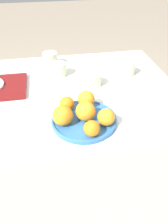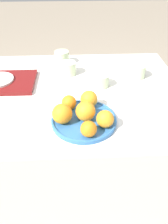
{
  "view_description": "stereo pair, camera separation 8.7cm",
  "coord_description": "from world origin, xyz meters",
  "px_view_note": "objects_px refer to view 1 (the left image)",
  "views": [
    {
      "loc": [
        -0.04,
        -0.92,
        1.33
      ],
      "look_at": [
        0.07,
        -0.24,
        0.8
      ],
      "focal_mm": 35.0,
      "sensor_mm": 36.0,
      "label": 1
    },
    {
      "loc": [
        0.04,
        -0.93,
        1.33
      ],
      "look_at": [
        0.07,
        -0.24,
        0.8
      ],
      "focal_mm": 35.0,
      "sensor_mm": 36.0,
      "label": 2
    }
  ],
  "objects_px": {
    "orange_5": "(67,104)",
    "cup_2": "(50,59)",
    "orange_2": "(106,117)",
    "cup_0": "(59,69)",
    "napkin": "(131,92)",
    "cup_3": "(127,68)",
    "cup_1": "(94,80)",
    "fruit_platter": "(84,120)",
    "orange_1": "(86,99)",
    "orange_4": "(92,128)",
    "orange_3": "(63,115)",
    "orange_0": "(86,111)"
  },
  "relations": [
    {
      "from": "napkin",
      "to": "orange_2",
      "type": "bearing_deg",
      "value": -130.24
    },
    {
      "from": "orange_1",
      "to": "cup_3",
      "type": "relative_size",
      "value": 0.85
    },
    {
      "from": "fruit_platter",
      "to": "cup_0",
      "type": "distance_m",
      "value": 0.42
    },
    {
      "from": "orange_2",
      "to": "cup_1",
      "type": "bearing_deg",
      "value": 86.46
    },
    {
      "from": "orange_3",
      "to": "orange_4",
      "type": "xyz_separation_m",
      "value": [
        0.1,
        -0.08,
        -0.01
      ]
    },
    {
      "from": "napkin",
      "to": "cup_0",
      "type": "bearing_deg",
      "value": 143.5
    },
    {
      "from": "orange_1",
      "to": "cup_1",
      "type": "bearing_deg",
      "value": 68.84
    },
    {
      "from": "cup_1",
      "to": "orange_3",
      "type": "bearing_deg",
      "value": -122.55
    },
    {
      "from": "cup_2",
      "to": "cup_1",
      "type": "bearing_deg",
      "value": -53.06
    },
    {
      "from": "fruit_platter",
      "to": "cup_2",
      "type": "height_order",
      "value": "cup_2"
    },
    {
      "from": "napkin",
      "to": "cup_3",
      "type": "bearing_deg",
      "value": 77.52
    },
    {
      "from": "orange_2",
      "to": "cup_3",
      "type": "distance_m",
      "value": 0.47
    },
    {
      "from": "orange_0",
      "to": "cup_3",
      "type": "bearing_deg",
      "value": 50.71
    },
    {
      "from": "orange_2",
      "to": "cup_1",
      "type": "relative_size",
      "value": 0.86
    },
    {
      "from": "cup_1",
      "to": "cup_3",
      "type": "height_order",
      "value": "cup_3"
    },
    {
      "from": "fruit_platter",
      "to": "cup_2",
      "type": "relative_size",
      "value": 3.16
    },
    {
      "from": "cup_3",
      "to": "orange_1",
      "type": "bearing_deg",
      "value": -135.22
    },
    {
      "from": "orange_0",
      "to": "orange_2",
      "type": "bearing_deg",
      "value": -31.45
    },
    {
      "from": "orange_1",
      "to": "napkin",
      "type": "distance_m",
      "value": 0.26
    },
    {
      "from": "orange_4",
      "to": "cup_0",
      "type": "bearing_deg",
      "value": 98.79
    },
    {
      "from": "fruit_platter",
      "to": "orange_1",
      "type": "bearing_deg",
      "value": 73.9
    },
    {
      "from": "fruit_platter",
      "to": "cup_1",
      "type": "distance_m",
      "value": 0.3
    },
    {
      "from": "orange_4",
      "to": "orange_5",
      "type": "xyz_separation_m",
      "value": [
        -0.07,
        0.17,
        0.0
      ]
    },
    {
      "from": "orange_5",
      "to": "cup_3",
      "type": "bearing_deg",
      "value": 38.46
    },
    {
      "from": "orange_4",
      "to": "cup_2",
      "type": "height_order",
      "value": "cup_2"
    },
    {
      "from": "fruit_platter",
      "to": "orange_3",
      "type": "distance_m",
      "value": 0.1
    },
    {
      "from": "orange_4",
      "to": "napkin",
      "type": "xyz_separation_m",
      "value": [
        0.25,
        0.27,
        -0.04
      ]
    },
    {
      "from": "orange_4",
      "to": "orange_3",
      "type": "bearing_deg",
      "value": 140.13
    },
    {
      "from": "fruit_platter",
      "to": "orange_2",
      "type": "bearing_deg",
      "value": -29.47
    },
    {
      "from": "orange_5",
      "to": "napkin",
      "type": "relative_size",
      "value": 0.52
    },
    {
      "from": "orange_2",
      "to": "cup_0",
      "type": "xyz_separation_m",
      "value": [
        -0.15,
        0.46,
        -0.01
      ]
    },
    {
      "from": "orange_0",
      "to": "cup_3",
      "type": "xyz_separation_m",
      "value": [
        0.3,
        0.37,
        -0.02
      ]
    },
    {
      "from": "cup_2",
      "to": "cup_3",
      "type": "height_order",
      "value": "cup_2"
    },
    {
      "from": "orange_5",
      "to": "cup_0",
      "type": "height_order",
      "value": "orange_5"
    },
    {
      "from": "fruit_platter",
      "to": "orange_2",
      "type": "height_order",
      "value": "orange_2"
    },
    {
      "from": "orange_2",
      "to": "cup_0",
      "type": "bearing_deg",
      "value": 107.58
    },
    {
      "from": "cup_0",
      "to": "napkin",
      "type": "xyz_separation_m",
      "value": [
        0.33,
        -0.24,
        -0.03
      ]
    },
    {
      "from": "cup_0",
      "to": "cup_3",
      "type": "relative_size",
      "value": 0.95
    },
    {
      "from": "cup_3",
      "to": "napkin",
      "type": "xyz_separation_m",
      "value": [
        -0.04,
        -0.19,
        -0.03
      ]
    },
    {
      "from": "orange_5",
      "to": "cup_2",
      "type": "height_order",
      "value": "same"
    },
    {
      "from": "cup_1",
      "to": "napkin",
      "type": "relative_size",
      "value": 0.66
    },
    {
      "from": "cup_2",
      "to": "napkin",
      "type": "xyz_separation_m",
      "value": [
        0.37,
        -0.38,
        -0.03
      ]
    },
    {
      "from": "fruit_platter",
      "to": "napkin",
      "type": "xyz_separation_m",
      "value": [
        0.26,
        0.17,
        -0.01
      ]
    },
    {
      "from": "cup_0",
      "to": "cup_2",
      "type": "xyz_separation_m",
      "value": [
        -0.04,
        0.14,
        0.0
      ]
    },
    {
      "from": "cup_1",
      "to": "cup_2",
      "type": "height_order",
      "value": "cup_2"
    },
    {
      "from": "cup_2",
      "to": "orange_3",
      "type": "bearing_deg",
      "value": -87.96
    },
    {
      "from": "orange_2",
      "to": "cup_0",
      "type": "height_order",
      "value": "orange_2"
    },
    {
      "from": "cup_2",
      "to": "napkin",
      "type": "bearing_deg",
      "value": -45.88
    },
    {
      "from": "cup_1",
      "to": "cup_3",
      "type": "distance_m",
      "value": 0.22
    },
    {
      "from": "cup_2",
      "to": "cup_3",
      "type": "bearing_deg",
      "value": -24.37
    }
  ]
}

